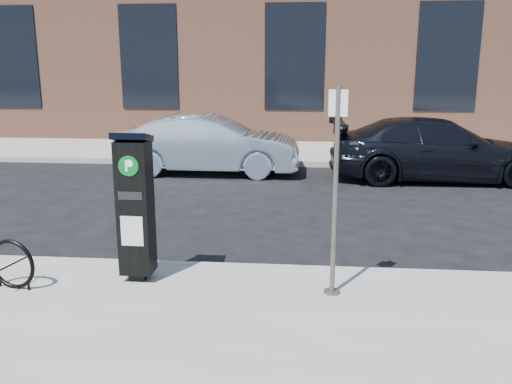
# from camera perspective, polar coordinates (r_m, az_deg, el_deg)

# --- Properties ---
(ground) EXTENTS (120.00, 120.00, 0.00)m
(ground) POSITION_cam_1_polar(r_m,az_deg,el_deg) (7.31, 1.50, -8.83)
(ground) COLOR black
(ground) RESTS_ON ground
(sidewalk_far) EXTENTS (60.00, 12.00, 0.15)m
(sidewalk_far) POSITION_cam_1_polar(r_m,az_deg,el_deg) (20.94, 4.07, 5.89)
(sidewalk_far) COLOR gray
(sidewalk_far) RESTS_ON ground
(curb_near) EXTENTS (60.00, 0.12, 0.16)m
(curb_near) POSITION_cam_1_polar(r_m,az_deg,el_deg) (7.27, 1.49, -8.34)
(curb_near) COLOR #9E9B93
(curb_near) RESTS_ON ground
(curb_far) EXTENTS (60.00, 0.12, 0.16)m
(curb_far) POSITION_cam_1_polar(r_m,az_deg,el_deg) (15.03, 3.54, 2.98)
(curb_far) COLOR #9E9B93
(curb_far) RESTS_ON ground
(building) EXTENTS (28.00, 10.05, 8.25)m
(building) POSITION_cam_1_polar(r_m,az_deg,el_deg) (23.80, 4.41, 16.59)
(building) COLOR #975E44
(building) RESTS_ON ground
(parking_kiosk) EXTENTS (0.43, 0.38, 1.84)m
(parking_kiosk) POSITION_cam_1_polar(r_m,az_deg,el_deg) (6.69, -12.58, -1.38)
(parking_kiosk) COLOR black
(parking_kiosk) RESTS_ON sidewalk_near
(sign_pole) EXTENTS (0.21, 0.19, 2.39)m
(sign_pole) POSITION_cam_1_polar(r_m,az_deg,el_deg) (6.12, 8.33, -0.24)
(sign_pole) COLOR #554F4B
(sign_pole) RESTS_ON sidewalk_near
(bike_rack) EXTENTS (0.61, 0.16, 0.61)m
(bike_rack) POSITION_cam_1_polar(r_m,az_deg,el_deg) (7.07, -24.28, -6.96)
(bike_rack) COLOR black
(bike_rack) RESTS_ON sidewalk_near
(car_silver) EXTENTS (4.61, 1.62, 1.52)m
(car_silver) POSITION_cam_1_polar(r_m,az_deg,el_deg) (13.99, -4.94, 5.03)
(car_silver) COLOR #9DB6C8
(car_silver) RESTS_ON ground
(car_dark) EXTENTS (5.21, 2.20, 1.50)m
(car_dark) POSITION_cam_1_polar(r_m,az_deg,el_deg) (13.86, 18.52, 4.28)
(car_dark) COLOR black
(car_dark) RESTS_ON ground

